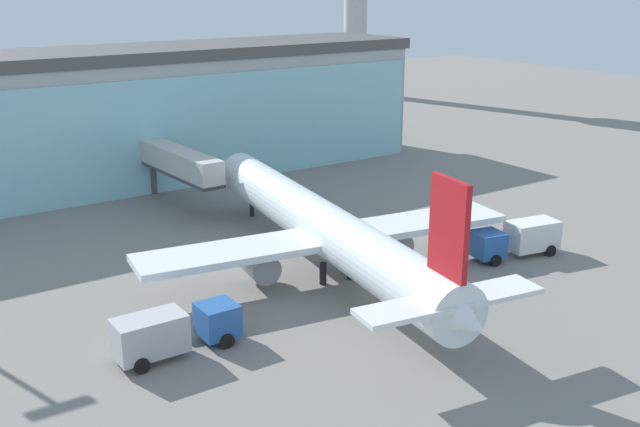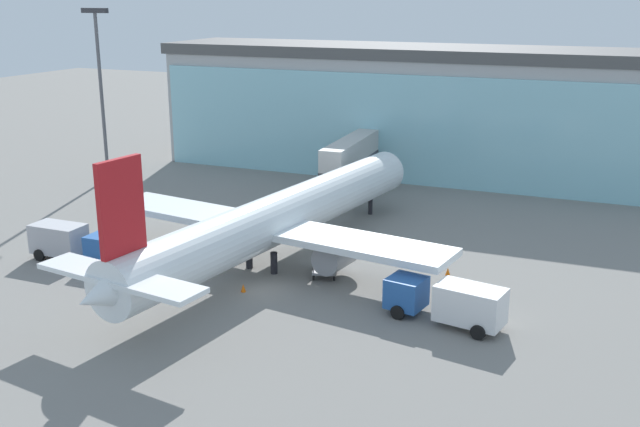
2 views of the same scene
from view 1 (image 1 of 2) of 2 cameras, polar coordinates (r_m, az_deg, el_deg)
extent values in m
plane|color=gray|center=(51.79, 4.46, -6.04)|extent=(240.00, 240.00, 0.00)
cube|color=#ACACAC|center=(82.66, -12.00, 7.15)|extent=(57.90, 13.74, 12.63)
cube|color=#90CEDC|center=(77.08, -10.12, 6.04)|extent=(56.45, 1.70, 11.37)
cube|color=#4E4E4E|center=(81.74, -12.31, 11.91)|extent=(59.06, 14.02, 1.20)
cube|color=beige|center=(71.07, -10.91, 3.96)|extent=(3.16, 14.55, 2.40)
cube|color=#3F3F47|center=(71.32, -10.87, 3.14)|extent=(3.20, 14.55, 0.30)
cylinder|color=#4C4C51|center=(76.51, -12.60, 2.66)|extent=(0.70, 0.70, 3.18)
cylinder|color=#AEAEAE|center=(140.78, 2.73, 15.76)|extent=(4.20, 4.20, 32.78)
cylinder|color=white|center=(54.58, 0.02, -0.88)|extent=(8.06, 34.67, 3.65)
cone|color=white|center=(69.90, -6.14, 3.14)|extent=(4.01, 3.44, 3.65)
cone|color=white|center=(40.83, 10.68, -7.76)|extent=(3.77, 4.39, 3.28)
cube|color=white|center=(53.23, 0.82, -1.78)|extent=(28.28, 7.77, 0.50)
cube|color=white|center=(41.33, 9.91, -6.56)|extent=(11.22, 3.80, 0.30)
cube|color=red|center=(40.27, 9.79, -1.10)|extent=(0.77, 3.22, 5.44)
cylinder|color=gray|center=(52.13, -4.68, -3.85)|extent=(2.49, 3.44, 2.10)
cylinder|color=gray|center=(56.53, 5.42, -2.14)|extent=(2.49, 3.44, 2.10)
cylinder|color=black|center=(52.74, 0.23, -4.60)|extent=(0.50, 0.50, 1.60)
cylinder|color=black|center=(53.67, 2.34, -4.21)|extent=(0.50, 0.50, 1.60)
cylinder|color=black|center=(67.88, -5.21, 0.44)|extent=(0.40, 0.40, 1.60)
cube|color=#2659A5|center=(45.00, -7.82, -7.99)|extent=(2.25, 2.25, 1.90)
cube|color=#B2B2B7|center=(43.46, -12.83, -9.03)|extent=(4.05, 2.28, 2.20)
cylinder|color=black|center=(46.31, -8.39, -8.55)|extent=(0.91, 0.32, 0.90)
cylinder|color=black|center=(44.53, -7.12, -9.61)|extent=(0.91, 0.32, 0.90)
cylinder|color=black|center=(44.58, -14.48, -10.04)|extent=(0.91, 0.32, 0.90)
cylinder|color=black|center=(42.74, -13.43, -11.22)|extent=(0.91, 0.32, 0.90)
cube|color=#2659A5|center=(58.10, 12.64, -2.28)|extent=(2.52, 2.52, 1.90)
cube|color=white|center=(60.56, 15.85, -1.56)|extent=(4.30, 2.80, 2.20)
cylinder|color=black|center=(57.60, 13.22, -3.50)|extent=(0.94, 0.44, 0.90)
cylinder|color=black|center=(59.24, 11.95, -2.82)|extent=(0.94, 0.44, 0.90)
cylinder|color=black|center=(60.76, 17.15, -2.72)|extent=(0.94, 0.44, 0.90)
cylinder|color=black|center=(62.32, 15.84, -2.09)|extent=(0.94, 0.44, 0.90)
cube|color=gray|center=(56.64, 4.44, -3.36)|extent=(2.38, 3.16, 0.16)
cylinder|color=black|center=(56.73, 5.78, -3.69)|extent=(0.25, 0.46, 0.44)
cylinder|color=gray|center=(56.44, 5.81, -2.90)|extent=(0.08, 0.08, 0.90)
cylinder|color=black|center=(55.61, 4.96, -4.11)|extent=(0.25, 0.46, 0.44)
cylinder|color=gray|center=(55.31, 4.98, -3.31)|extent=(0.08, 0.08, 0.90)
cylinder|color=black|center=(57.90, 3.93, -3.19)|extent=(0.25, 0.46, 0.44)
cylinder|color=gray|center=(57.61, 3.95, -2.42)|extent=(0.08, 0.08, 0.90)
cylinder|color=black|center=(56.80, 3.09, -3.59)|extent=(0.25, 0.46, 0.44)
cylinder|color=gray|center=(56.51, 3.10, -2.81)|extent=(0.08, 0.08, 0.90)
cone|color=orange|center=(50.82, 4.58, -6.18)|extent=(0.36, 0.36, 0.55)
cone|color=orange|center=(64.06, 8.27, -1.22)|extent=(0.36, 0.36, 0.55)
camera|label=2|loc=(52.53, 62.04, 6.84)|focal=42.00mm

